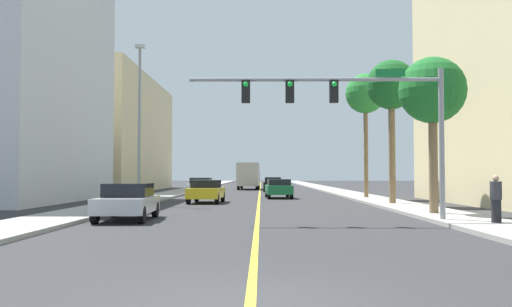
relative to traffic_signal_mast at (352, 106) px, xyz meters
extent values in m
plane|color=#2D2D30|center=(-3.53, 29.81, -4.35)|extent=(192.00, 192.00, 0.00)
cube|color=#9E9B93|center=(-11.34, 29.81, -4.27)|extent=(2.77, 168.00, 0.15)
cube|color=#9E9B93|center=(4.29, 29.81, -4.27)|extent=(2.77, 168.00, 0.15)
cube|color=yellow|center=(-3.53, 29.81, -4.34)|extent=(0.16, 144.00, 0.01)
cube|color=beige|center=(-23.05, 39.01, 1.85)|extent=(15.21, 25.92, 12.40)
cylinder|color=gray|center=(3.30, 0.01, -1.41)|extent=(0.20, 0.20, 5.58)
cylinder|color=gray|center=(-1.38, 0.01, 0.97)|extent=(9.36, 0.14, 0.14)
cube|color=black|center=(-0.67, 0.01, 0.52)|extent=(0.32, 0.24, 0.84)
sphere|color=green|center=(-0.67, -0.13, 0.77)|extent=(0.20, 0.20, 0.20)
cube|color=black|center=(-2.31, 0.01, 0.52)|extent=(0.32, 0.24, 0.84)
sphere|color=green|center=(-2.31, -0.13, 0.77)|extent=(0.20, 0.20, 0.20)
cube|color=black|center=(-3.95, 0.01, 0.52)|extent=(0.32, 0.24, 0.84)
sphere|color=green|center=(-3.95, -0.13, 0.77)|extent=(0.20, 0.20, 0.20)
cube|color=#147233|center=(1.43, 0.01, 1.22)|extent=(1.10, 0.04, 0.28)
cylinder|color=gray|center=(-10.46, 11.02, 0.28)|extent=(0.16, 0.16, 8.96)
cube|color=beige|center=(-10.46, 11.02, 4.91)|extent=(0.56, 0.28, 0.20)
cylinder|color=brown|center=(3.97, 3.05, -1.57)|extent=(0.38, 0.38, 5.25)
sphere|color=#1E6B28|center=(3.97, 3.05, 1.05)|extent=(2.84, 2.84, 2.84)
cone|color=#1E6B28|center=(4.81, 2.92, 0.85)|extent=(0.62, 1.47, 1.31)
cone|color=#1E6B28|center=(4.42, 3.77, 0.85)|extent=(1.29, 1.03, 1.22)
cone|color=#1E6B28|center=(3.54, 3.79, 0.85)|extent=(1.38, 1.08, 1.19)
cone|color=#1E6B28|center=(3.12, 2.98, 0.85)|extent=(0.52, 1.26, 1.28)
cone|color=#1E6B28|center=(3.60, 2.28, 0.85)|extent=(1.62, 1.11, 1.36)
cone|color=#1E6B28|center=(4.50, 2.38, 0.85)|extent=(1.17, 1.02, 1.62)
cylinder|color=brown|center=(4.12, 10.80, -0.80)|extent=(0.37, 0.37, 6.80)
sphere|color=#195B23|center=(4.12, 10.80, 2.60)|extent=(2.85, 2.85, 2.85)
cone|color=#195B23|center=(4.96, 10.95, 2.40)|extent=(0.63, 1.49, 1.39)
cone|color=#195B23|center=(4.18, 11.66, 2.40)|extent=(1.44, 0.52, 1.47)
cone|color=#195B23|center=(3.28, 10.64, 2.40)|extent=(0.61, 1.17, 1.40)
cone|color=#195B23|center=(4.22, 9.96, 2.40)|extent=(1.41, 0.61, 1.05)
cylinder|color=brown|center=(4.15, 18.56, -0.46)|extent=(0.31, 0.31, 7.47)
sphere|color=#287F33|center=(4.15, 18.56, 3.28)|extent=(2.87, 2.87, 2.87)
cone|color=#287F33|center=(5.00, 18.72, 3.08)|extent=(0.67, 1.50, 1.39)
cone|color=#287F33|center=(4.51, 19.34, 3.08)|extent=(1.39, 0.92, 1.37)
cone|color=#287F33|center=(3.49, 19.12, 3.08)|extent=(1.13, 1.24, 1.41)
cone|color=#287F33|center=(3.40, 18.13, 3.08)|extent=(0.90, 1.19, 1.68)
cone|color=#287F33|center=(4.29, 17.71, 3.08)|extent=(1.43, 0.64, 1.36)
cube|color=white|center=(-8.58, 26.18, -3.70)|extent=(2.04, 4.60, 0.66)
cube|color=black|center=(-8.58, 26.21, -3.11)|extent=(1.74, 2.07, 0.52)
cylinder|color=black|center=(-7.78, 24.43, -4.03)|extent=(0.24, 0.65, 0.64)
cylinder|color=black|center=(-9.49, 24.48, -4.03)|extent=(0.24, 0.65, 0.64)
cylinder|color=black|center=(-7.68, 27.87, -4.03)|extent=(0.24, 0.65, 0.64)
cylinder|color=black|center=(-9.39, 27.92, -4.03)|extent=(0.24, 0.65, 0.64)
cube|color=#196638|center=(-2.08, 20.19, -3.70)|extent=(2.01, 4.31, 0.66)
cube|color=black|center=(-2.07, 19.89, -3.15)|extent=(1.70, 2.22, 0.45)
cylinder|color=black|center=(-2.96, 21.72, -4.03)|extent=(0.25, 0.65, 0.64)
cylinder|color=black|center=(-1.34, 21.79, -4.03)|extent=(0.25, 0.65, 0.64)
cylinder|color=black|center=(-2.82, 18.59, -4.03)|extent=(0.25, 0.65, 0.64)
cylinder|color=black|center=(-1.20, 18.66, -4.03)|extent=(0.25, 0.65, 0.64)
cube|color=gold|center=(-6.82, 13.61, -3.71)|extent=(2.10, 4.18, 0.63)
cube|color=black|center=(-6.82, 13.47, -3.16)|extent=(1.77, 1.83, 0.48)
cylinder|color=black|center=(-7.61, 15.15, -4.03)|extent=(0.25, 0.65, 0.64)
cylinder|color=black|center=(-5.89, 15.08, -4.03)|extent=(0.25, 0.65, 0.64)
cylinder|color=black|center=(-7.74, 12.15, -4.03)|extent=(0.25, 0.65, 0.64)
cylinder|color=black|center=(-6.02, 12.08, -4.03)|extent=(0.25, 0.65, 0.64)
cube|color=black|center=(-2.14, 36.07, -3.70)|extent=(2.06, 4.58, 0.65)
cube|color=black|center=(-2.14, 36.12, -3.13)|extent=(1.73, 2.09, 0.50)
cylinder|color=black|center=(-2.91, 37.81, -4.03)|extent=(0.25, 0.65, 0.64)
cylinder|color=black|center=(-1.23, 37.74, -4.03)|extent=(0.25, 0.65, 0.64)
cylinder|color=black|center=(-3.05, 34.40, -4.03)|extent=(0.25, 0.65, 0.64)
cylinder|color=black|center=(-1.38, 34.33, -4.03)|extent=(0.25, 0.65, 0.64)
cube|color=#BCBCC1|center=(-8.60, 1.02, -3.73)|extent=(2.02, 4.11, 0.59)
cube|color=black|center=(-8.60, 1.19, -3.17)|extent=(1.73, 2.07, 0.53)
cylinder|color=black|center=(-7.70, -0.43, -4.03)|extent=(0.24, 0.65, 0.64)
cylinder|color=black|center=(-9.39, -0.49, -4.03)|extent=(0.24, 0.65, 0.64)
cylinder|color=black|center=(-7.80, 2.52, -4.03)|extent=(0.24, 0.65, 0.64)
cylinder|color=black|center=(-9.49, 2.46, -4.03)|extent=(0.24, 0.65, 0.64)
cube|color=silver|center=(-4.74, 45.72, -3.10)|extent=(2.47, 2.14, 1.60)
cube|color=beige|center=(-4.88, 42.06, -2.57)|extent=(2.59, 5.35, 2.65)
cylinder|color=black|center=(-5.79, 45.76, -3.90)|extent=(0.31, 0.91, 0.90)
cylinder|color=black|center=(-3.69, 45.68, -3.90)|extent=(0.31, 0.91, 0.90)
cylinder|color=black|center=(-5.97, 40.79, -3.90)|extent=(0.31, 0.91, 0.90)
cylinder|color=black|center=(-3.88, 40.71, -3.90)|extent=(0.31, 0.91, 0.90)
cylinder|color=black|center=(4.61, -1.50, -3.81)|extent=(0.32, 0.32, 0.78)
cylinder|color=#333338|center=(4.61, -1.50, -3.10)|extent=(0.38, 0.38, 0.62)
sphere|color=tan|center=(4.61, -1.50, -2.69)|extent=(0.21, 0.21, 0.21)
camera|label=1|loc=(-3.37, -19.70, -2.55)|focal=37.36mm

